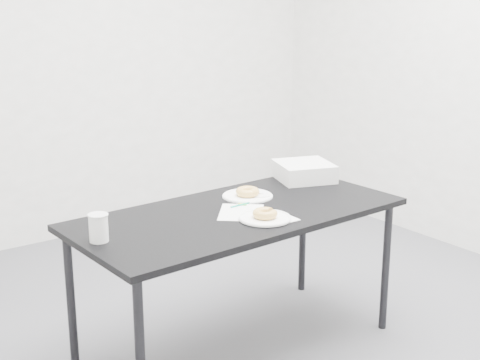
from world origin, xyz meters
TOP-DOWN VIEW (x-y plane):
  - floor at (0.00, 0.00)m, footprint 4.00×4.00m
  - wall_back at (0.00, 2.00)m, footprint 4.00×0.02m
  - table at (-0.03, -0.01)m, footprint 1.57×0.79m
  - scorecard at (-0.04, -0.03)m, footprint 0.31×0.32m
  - logo_patch at (0.04, 0.06)m, footprint 0.06×0.06m
  - pen at (0.02, 0.05)m, footprint 0.12×0.01m
  - napkin at (0.03, -0.19)m, footprint 0.17×0.17m
  - plate_near at (-0.01, -0.18)m, footprint 0.24×0.24m
  - donut_near at (-0.01, -0.18)m, footprint 0.13×0.13m
  - plate_far at (0.14, 0.15)m, footprint 0.25×0.25m
  - donut_far at (0.14, 0.15)m, footprint 0.15×0.15m
  - coffee_cup at (-0.72, 0.00)m, footprint 0.08×0.08m
  - cup_lid at (0.20, 0.12)m, footprint 0.10×0.10m
  - bakery_box at (0.58, 0.23)m, footprint 0.36×0.36m

SIDE VIEW (x-z plane):
  - floor at x=0.00m, z-range 0.00..0.00m
  - table at x=-0.03m, z-range 0.30..1.00m
  - scorecard at x=-0.04m, z-range 0.70..0.71m
  - napkin at x=0.03m, z-range 0.70..0.71m
  - logo_patch at x=0.04m, z-range 0.71..0.71m
  - plate_far at x=0.14m, z-range 0.70..0.71m
  - pen at x=0.02m, z-range 0.71..0.71m
  - plate_near at x=-0.01m, z-range 0.71..0.71m
  - cup_lid at x=0.20m, z-range 0.70..0.72m
  - donut_far at x=0.14m, z-range 0.71..0.75m
  - donut_near at x=-0.01m, z-range 0.71..0.75m
  - bakery_box at x=0.58m, z-range 0.70..0.80m
  - coffee_cup at x=-0.72m, z-range 0.70..0.82m
  - wall_back at x=0.00m, z-range 0.00..2.70m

